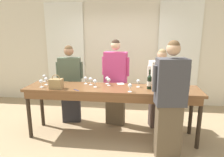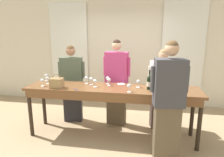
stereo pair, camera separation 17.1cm
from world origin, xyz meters
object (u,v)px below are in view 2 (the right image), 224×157
Objects in this scene: wine_bottle at (149,82)px; wine_glass_center_right at (95,81)px; wine_glass_center_left at (138,82)px; wine_glass_front_right at (177,82)px; wine_glass_back_left at (59,80)px; host_pouring at (168,103)px; wine_glass_front_left at (42,81)px; wine_glass_front_mid at (109,80)px; wine_glass_center_mid at (86,78)px; wine_glass_near_host at (47,79)px; guest_cream_sweater at (161,89)px; wine_glass_by_bottle at (129,86)px; wine_glass_by_handbag at (108,79)px; wine_glass_back_right at (91,79)px; tasting_bar at (111,93)px; guest_olive_jacket at (72,83)px; guest_pink_top at (117,82)px; handbag at (57,83)px; wine_glass_back_mid at (46,76)px.

wine_glass_center_right is at bearing -179.99° from wine_bottle.
wine_glass_front_right is at bearing 7.00° from wine_glass_center_left.
wine_glass_back_left is 2.01m from host_pouring.
wine_glass_front_left is 1.00× the size of wine_glass_front_mid.
wine_glass_center_left is 1.00× the size of wine_glass_center_mid.
wine_bottle reaches higher than wine_glass_front_mid.
wine_glass_front_mid and wine_glass_near_host have the same top height.
wine_glass_front_mid is 0.55m from wine_glass_center_left.
wine_glass_front_left is 2.31m from guest_cream_sweater.
wine_glass_front_left is 1.61m from wine_glass_by_bottle.
wine_glass_near_host and wine_glass_by_handbag have the same top height.
wine_glass_front_mid is at bearing -158.45° from guest_cream_sweater.
wine_glass_back_right is at bearing 172.22° from wine_bottle.
tasting_bar is 22.09× the size of wine_glass_center_left.
wine_glass_center_right is at bearing -39.39° from guest_olive_jacket.
guest_pink_top reaches higher than wine_glass_by_handbag.
handbag is 0.17m from wine_glass_back_left.
guest_pink_top reaches higher than wine_glass_back_right.
wine_glass_front_left is at bearing 169.19° from host_pouring.
wine_glass_front_mid is at bearing 113.97° from tasting_bar.
guest_olive_jacket is (0.45, 0.25, -0.20)m from wine_glass_back_mid.
wine_glass_center_left is (1.75, 0.22, -0.00)m from wine_glass_front_left.
tasting_bar is 22.09× the size of wine_glass_front_mid.
wine_glass_center_mid is at bearing 170.15° from wine_bottle.
guest_cream_sweater reaches higher than wine_glass_by_bottle.
wine_glass_by_bottle is (1.61, -0.10, 0.00)m from wine_glass_front_left.
wine_glass_center_right and wine_glass_back_left have the same top height.
guest_cream_sweater reaches higher than wine_glass_center_right.
host_pouring is (2.21, -0.60, -0.13)m from wine_glass_near_host.
wine_glass_front_left is 1.77m from wine_glass_center_left.
wine_glass_by_bottle is at bearing -128.23° from guest_cream_sweater.
tasting_bar is 0.36m from wine_glass_center_right.
wine_glass_back_mid is at bearing 165.42° from wine_glass_center_right.
guest_pink_top is (0.55, 0.33, -0.14)m from wine_glass_center_mid.
wine_glass_by_handbag is at bearing 161.67° from wine_bottle.
wine_glass_center_right is at bearing -125.17° from wine_glass_by_handbag.
wine_glass_front_mid is (-0.74, 0.14, -0.03)m from wine_bottle.
wine_glass_near_host is (-0.30, 0.24, 0.01)m from handbag.
wine_glass_back_right is at bearing -35.79° from guest_olive_jacket.
wine_glass_front_right is 1.00× the size of wine_glass_center_left.
wine_glass_back_mid is (-0.13, 0.41, 0.00)m from wine_glass_front_left.
host_pouring reaches higher than wine_glass_front_right.
wine_glass_front_mid is 0.09× the size of guest_cream_sweater.
wine_glass_front_right is 2.16m from wine_glass_back_left.
wine_glass_center_left is 0.08× the size of host_pouring.
wine_bottle reaches higher than wine_glass_back_mid.
wine_glass_front_right is (1.16, 0.19, 0.20)m from tasting_bar.
wine_glass_by_handbag is (0.84, 0.45, 0.01)m from handbag.
guest_cream_sweater is (2.20, 0.66, -0.25)m from wine_glass_front_left.
wine_glass_back_mid is (-2.08, 0.29, -0.03)m from wine_bottle.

